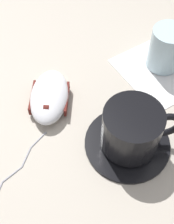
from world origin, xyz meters
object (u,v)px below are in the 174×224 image
saucer (127,143)px  drinking_glass (166,48)px  coffee_cup (133,129)px  computer_mouse (49,96)px

saucer → drinking_glass: 0.19m
coffee_cup → saucer: bearing=30.0°
coffee_cup → computer_mouse: coffee_cup is taller
drinking_glass → computer_mouse: bearing=62.2°
saucer → computer_mouse: 0.15m
saucer → computer_mouse: computer_mouse is taller
saucer → coffee_cup: (-0.00, -0.00, 0.04)m
coffee_cup → drinking_glass: coffee_cup is taller
coffee_cup → drinking_glass: (0.05, -0.18, -0.00)m
saucer → coffee_cup: size_ratio=1.33×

